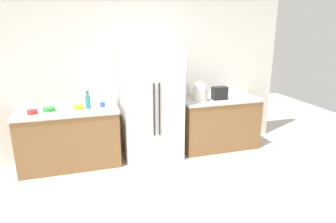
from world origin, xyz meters
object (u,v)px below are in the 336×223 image
(refrigerator, at_px, (151,104))
(cup_a, at_px, (103,105))
(rice_cooker, at_px, (200,91))
(bowl_b, at_px, (49,109))
(cup_b, at_px, (223,94))
(bowl_a, at_px, (78,107))
(toaster, at_px, (220,93))
(bottle_a, at_px, (88,101))
(bowl_c, at_px, (32,112))

(refrigerator, xyz_separation_m, cup_a, (-0.75, 0.07, 0.04))
(rice_cooker, height_order, bowl_b, rice_cooker)
(cup_b, bearing_deg, cup_a, -176.99)
(bowl_a, distance_m, bowl_b, 0.41)
(refrigerator, xyz_separation_m, bowl_a, (-1.10, 0.06, 0.03))
(toaster, relative_size, bowl_b, 1.41)
(refrigerator, relative_size, rice_cooker, 5.38)
(refrigerator, bearing_deg, toaster, -1.33)
(refrigerator, bearing_deg, cup_b, 7.72)
(rice_cooker, distance_m, cup_b, 0.59)
(bowl_b, bearing_deg, bowl_a, -2.20)
(cup_a, relative_size, cup_b, 1.04)
(refrigerator, distance_m, toaster, 1.17)
(bottle_a, xyz_separation_m, cup_a, (0.21, 0.02, -0.07))
(rice_cooker, relative_size, bottle_a, 1.27)
(toaster, xyz_separation_m, bowl_a, (-2.27, 0.08, -0.08))
(refrigerator, xyz_separation_m, bottle_a, (-0.96, 0.05, 0.11))
(toaster, distance_m, cup_b, 0.28)
(toaster, height_order, bowl_a, toaster)
(bottle_a, xyz_separation_m, bowl_b, (-0.56, 0.02, -0.08))
(bowl_c, bearing_deg, cup_a, 5.23)
(rice_cooker, relative_size, bowl_c, 2.35)
(bowl_a, bearing_deg, bowl_c, -173.38)
(bowl_a, bearing_deg, refrigerator, -2.86)
(rice_cooker, bearing_deg, cup_a, 176.35)
(bottle_a, distance_m, bowl_b, 0.56)
(bowl_a, bearing_deg, cup_a, 2.75)
(toaster, height_order, cup_a, toaster)
(cup_a, bearing_deg, rice_cooker, -3.65)
(rice_cooker, height_order, cup_a, rice_cooker)
(bowl_c, bearing_deg, rice_cooker, -0.22)
(refrigerator, distance_m, cup_b, 1.36)
(toaster, height_order, bowl_c, toaster)
(bowl_a, distance_m, bowl_c, 0.63)
(rice_cooker, relative_size, cup_a, 4.26)
(bowl_b, bearing_deg, bottle_a, -1.77)
(rice_cooker, distance_m, bottle_a, 1.77)
(bowl_a, xyz_separation_m, bowl_b, (-0.41, 0.02, -0.00))
(bottle_a, bearing_deg, bowl_b, 178.23)
(rice_cooker, bearing_deg, refrigerator, 178.07)
(cup_a, bearing_deg, bowl_c, -174.77)
(refrigerator, height_order, bowl_a, refrigerator)
(cup_a, distance_m, bowl_a, 0.35)
(cup_b, distance_m, bowl_a, 2.45)
(bowl_b, bearing_deg, refrigerator, -2.68)
(toaster, relative_size, cup_b, 3.27)
(cup_a, bearing_deg, bowl_b, -179.92)
(cup_b, height_order, bowl_c, cup_b)
(bowl_b, bearing_deg, rice_cooker, -2.42)
(rice_cooker, bearing_deg, cup_b, 21.46)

